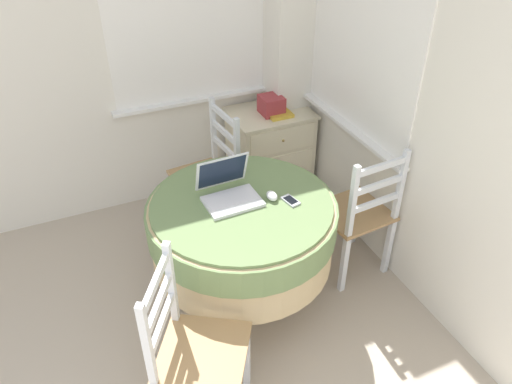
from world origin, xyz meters
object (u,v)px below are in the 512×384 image
dining_chair_near_right_window (358,215)px  storage_box (271,105)px  computer_mouse (272,196)px  dining_chair_camera_near (193,351)px  dining_chair_near_back_window (210,175)px  corner_cabinet (270,152)px  round_dining_table (242,228)px  laptop (229,191)px  cell_phone (291,201)px  book_on_cabinet (277,111)px

dining_chair_near_right_window → storage_box: dining_chair_near_right_window is taller
computer_mouse → dining_chair_near_right_window: size_ratio=0.09×
dining_chair_camera_near → storage_box: (1.13, 1.58, 0.30)m
dining_chair_near_back_window → corner_cabinet: bearing=25.4°
computer_mouse → round_dining_table: bearing=167.8°
laptop → dining_chair_near_right_window: size_ratio=0.33×
laptop → computer_mouse: (0.21, -0.10, -0.03)m
dining_chair_near_back_window → corner_cabinet: 0.65m
round_dining_table → dining_chair_camera_near: (-0.48, -0.58, -0.12)m
corner_cabinet → dining_chair_camera_near: bearing=-125.2°
laptop → dining_chair_camera_near: (-0.43, -0.64, -0.34)m
cell_phone → dining_chair_near_right_window: bearing=6.6°
laptop → computer_mouse: bearing=-26.1°
book_on_cabinet → laptop: bearing=-128.2°
dining_chair_near_right_window → dining_chair_near_back_window: bearing=130.9°
laptop → dining_chair_camera_near: size_ratio=0.33×
dining_chair_near_right_window → dining_chair_camera_near: (-1.23, -0.54, 0.00)m
round_dining_table → computer_mouse: bearing=-12.2°
cell_phone → book_on_cabinet: size_ratio=0.48×
laptop → dining_chair_near_back_window: 0.77m
book_on_cabinet → corner_cabinet: bearing=137.7°
computer_mouse → corner_cabinet: size_ratio=0.12×
storage_box → computer_mouse: bearing=-115.1°
storage_box → book_on_cabinet: bearing=-15.4°
laptop → cell_phone: (0.29, -0.16, -0.04)m
laptop → round_dining_table: bearing=-55.7°
round_dining_table → dining_chair_near_right_window: 0.76m
dining_chair_near_back_window → computer_mouse: bearing=-83.4°
storage_box → round_dining_table: bearing=-122.8°
cell_phone → dining_chair_near_back_window: dining_chair_near_back_window is taller
computer_mouse → book_on_cabinet: bearing=63.0°
laptop → storage_box: size_ratio=1.81×
computer_mouse → dining_chair_near_right_window: bearing=-0.0°
computer_mouse → book_on_cabinet: size_ratio=0.34×
dining_chair_near_right_window → round_dining_table: bearing=177.3°
dining_chair_near_back_window → dining_chair_camera_near: size_ratio=1.00×
book_on_cabinet → round_dining_table: bearing=-124.6°
dining_chair_camera_near → storage_box: dining_chair_camera_near is taller
cell_phone → storage_box: bearing=69.7°
round_dining_table → book_on_cabinet: size_ratio=4.23×
dining_chair_camera_near → corner_cabinet: size_ratio=1.36×
storage_box → book_on_cabinet: size_ratio=0.68×
dining_chair_near_right_window → corner_cabinet: size_ratio=1.36×
cell_phone → corner_cabinet: 1.26m
laptop → book_on_cabinet: bearing=51.8°
computer_mouse → dining_chair_near_right_window: dining_chair_near_right_window is taller
dining_chair_camera_near → computer_mouse: bearing=40.4°
storage_box → laptop: bearing=-126.5°
dining_chair_near_right_window → cell_phone: bearing=-173.4°
dining_chair_near_right_window → storage_box: 1.09m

